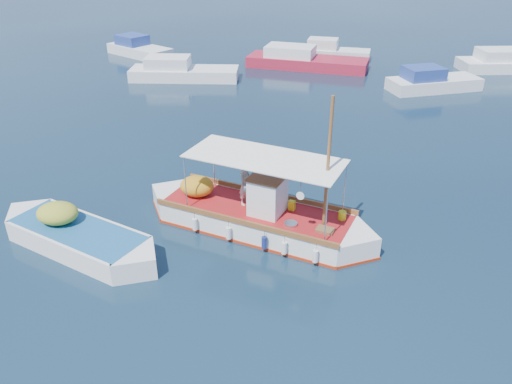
# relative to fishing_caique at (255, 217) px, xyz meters

# --- Properties ---
(ground) EXTENTS (160.00, 160.00, 0.00)m
(ground) POSITION_rel_fishing_caique_xyz_m (0.84, 0.19, -0.49)
(ground) COLOR black
(ground) RESTS_ON ground
(fishing_caique) EXTENTS (8.67, 4.28, 5.53)m
(fishing_caique) POSITION_rel_fishing_caique_xyz_m (0.00, 0.00, 0.00)
(fishing_caique) COLOR white
(fishing_caique) RESTS_ON ground
(dinghy) EXTENTS (6.41, 3.69, 1.69)m
(dinghy) POSITION_rel_fishing_caique_xyz_m (-5.83, -2.09, -0.13)
(dinghy) COLOR white
(dinghy) RESTS_ON ground
(bg_boat_nw) EXTENTS (7.84, 3.19, 1.80)m
(bg_boat_nw) POSITION_rel_fishing_caique_xyz_m (-8.18, 19.02, 0.01)
(bg_boat_nw) COLOR silver
(bg_boat_nw) RESTS_ON ground
(bg_boat_n) EXTENTS (9.51, 4.16, 1.80)m
(bg_boat_n) POSITION_rel_fishing_caique_xyz_m (0.29, 23.66, 0.01)
(bg_boat_n) COLOR #A31B30
(bg_boat_n) RESTS_ON ground
(bg_boat_ne) EXTENTS (6.49, 4.40, 1.80)m
(bg_boat_ne) POSITION_rel_fishing_caique_xyz_m (9.14, 18.86, 0.01)
(bg_boat_ne) COLOR silver
(bg_boat_ne) RESTS_ON ground
(bg_boat_e) EXTENTS (8.78, 4.13, 1.80)m
(bg_boat_e) POSITION_rel_fishing_caique_xyz_m (16.07, 25.14, 0.01)
(bg_boat_e) COLOR silver
(bg_boat_e) RESTS_ON ground
(bg_boat_far_w) EXTENTS (6.36, 5.10, 1.80)m
(bg_boat_far_w) POSITION_rel_fishing_caique_xyz_m (-13.85, 25.75, 0.01)
(bg_boat_far_w) COLOR silver
(bg_boat_far_w) RESTS_ON ground
(bg_boat_far_n) EXTENTS (6.10, 2.58, 1.80)m
(bg_boat_far_n) POSITION_rel_fishing_caique_xyz_m (2.34, 26.84, 0.01)
(bg_boat_far_n) COLOR silver
(bg_boat_far_n) RESTS_ON ground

